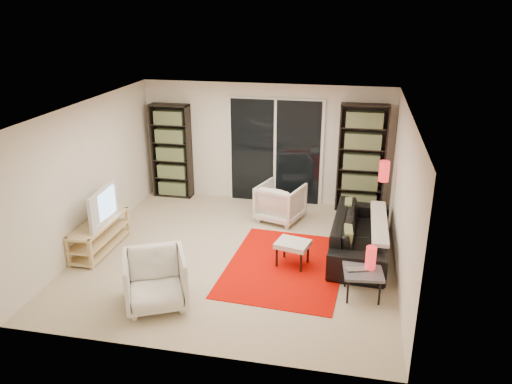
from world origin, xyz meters
The scene contains 20 objects.
floor centered at (0.00, 0.00, 0.00)m, with size 5.00×5.00×0.00m, color beige.
wall_back centered at (0.00, 2.50, 1.20)m, with size 5.00×0.02×2.40m, color silver.
wall_front centered at (0.00, -2.50, 1.20)m, with size 5.00×0.02×2.40m, color silver.
wall_left centered at (-2.50, 0.00, 1.20)m, with size 0.02×5.00×2.40m, color silver.
wall_right centered at (2.50, 0.00, 1.20)m, with size 0.02×5.00×2.40m, color silver.
ceiling centered at (0.00, 0.00, 2.40)m, with size 5.00×5.00×0.02m, color white.
sliding_door centered at (0.20, 2.46, 1.05)m, with size 1.92×0.08×2.16m.
bookshelf_left centered at (-1.95, 2.33, 0.98)m, with size 0.80×0.30×1.95m.
bookshelf_right centered at (1.90, 2.33, 1.05)m, with size 0.90×0.30×2.10m.
tv_stand centered at (-2.27, -0.27, 0.26)m, with size 0.44×1.37×0.50m.
tv centered at (-2.25, -0.27, 0.79)m, with size 1.01×0.13×0.58m, color black.
rug centered at (0.83, -0.23, 0.01)m, with size 1.76×2.38×0.01m, color #D70A00.
sofa centered at (1.96, 0.49, 0.32)m, with size 2.22×0.87×0.65m, color black.
armchair_back centered at (0.47, 1.52, 0.36)m, with size 0.76×0.78×0.71m, color silver.
armchair_front centered at (-0.74, -1.61, 0.38)m, with size 0.80×0.83×0.75m, color silver.
ottoman centered at (0.92, -0.16, 0.34)m, with size 0.57×0.51×0.40m.
side_table centered at (1.99, -0.84, 0.36)m, with size 0.59×0.59×0.40m.
laptop centered at (1.93, -0.88, 0.41)m, with size 0.31×0.20×0.02m, color silver.
table_lamp centered at (2.08, -0.76, 0.56)m, with size 0.15×0.15×0.33m, color red.
floor_lamp centered at (2.28, 1.36, 1.00)m, with size 0.20×0.20×1.32m.
Camera 1 is at (1.76, -7.04, 3.86)m, focal length 35.00 mm.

